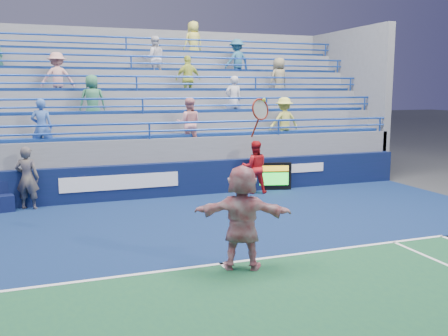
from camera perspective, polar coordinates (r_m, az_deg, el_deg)
name	(u,v)px	position (r m, az deg, el deg)	size (l,w,h in m)	color
ground	(222,265)	(9.96, -0.28, -11.00)	(120.00, 120.00, 0.00)	#333538
sponsor_wall	(152,181)	(15.89, -8.23, -1.46)	(18.00, 0.32, 1.10)	#0A1738
bleacher_stand	(131,138)	(19.42, -10.62, 3.34)	(18.00, 5.60, 6.13)	slate
serve_speed_board	(271,176)	(17.02, 5.41, -0.96)	(1.36, 0.51, 0.95)	black
judge_chair	(5,202)	(15.33, -23.77, -3.59)	(0.55, 0.55, 0.84)	#0C133A
tennis_player	(242,217)	(9.46, 2.09, -5.62)	(1.96, 1.31, 3.24)	silver
line_judge	(27,178)	(15.23, -21.56, -1.08)	(0.66, 0.44, 1.82)	#131636
ball_girl	(255,167)	(16.42, 3.52, 0.09)	(0.85, 0.66, 1.74)	red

